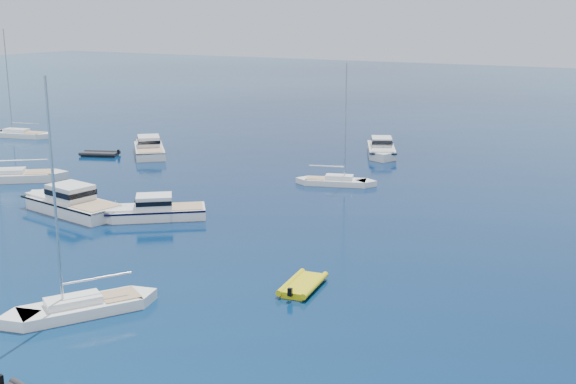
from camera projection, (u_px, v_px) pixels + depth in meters
name	position (u px, v px, depth m)	size (l,w,h in m)	color
ground	(24.00, 358.00, 33.56)	(400.00, 400.00, 0.00)	navy
motor_cruiser_left	(153.00, 218.00, 56.23)	(2.74, 8.95, 2.35)	silver
motor_cruiser_centre	(70.00, 212.00, 58.05)	(3.35, 10.94, 2.87)	silver
motor_cruiser_far_l	(149.00, 154.00, 81.61)	(3.10, 10.13, 2.66)	silver
motor_cruiser_horizon	(381.00, 155.00, 81.17)	(2.91, 9.50, 2.49)	silver
sailboat_fore	(81.00, 313.00, 38.53)	(2.29, 8.82, 12.96)	white
sailboat_mid_l	(10.00, 181.00, 68.77)	(2.91, 11.20, 16.46)	silver
sailboat_centre	(336.00, 185.00, 67.17)	(2.04, 7.83, 11.52)	silver
sailboat_far_l	(19.00, 137.00, 92.79)	(2.47, 9.48, 13.94)	white
tender_yellow	(303.00, 288.00, 41.99)	(2.18, 4.05, 0.95)	#C8BD0B
tender_grey_far	(100.00, 156.00, 80.65)	(2.31, 4.34, 0.95)	black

